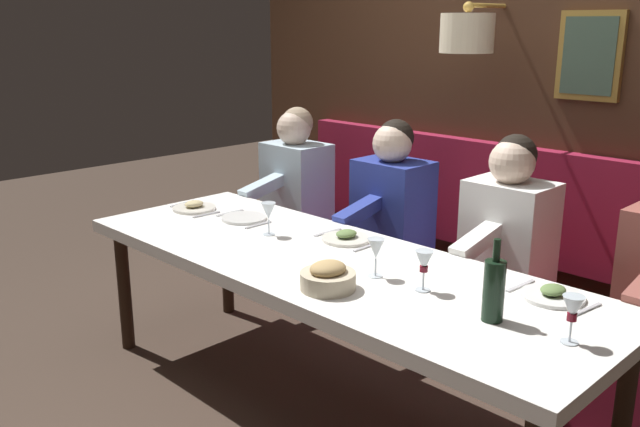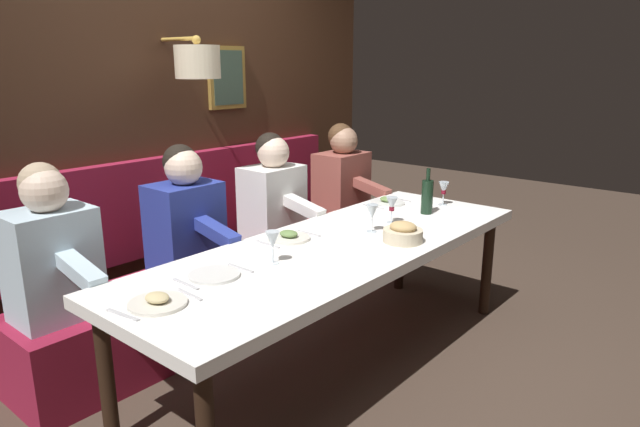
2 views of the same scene
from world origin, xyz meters
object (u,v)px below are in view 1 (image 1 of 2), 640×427
(wine_glass_2, at_px, (268,212))
(bread_bowl, at_px, (328,277))
(diner_middle, at_px, (392,195))
(diner_far, at_px, (296,173))
(wine_glass_1, at_px, (573,310))
(wine_glass_0, at_px, (425,262))
(wine_bottle, at_px, (494,289))
(wine_glass_3, at_px, (376,250))
(dining_table, at_px, (327,272))
(diner_near, at_px, (509,221))

(wine_glass_2, distance_m, bread_bowl, 0.77)
(diner_middle, bearing_deg, bread_bowl, -151.83)
(diner_far, relative_size, bread_bowl, 3.60)
(wine_glass_1, bearing_deg, wine_glass_2, 87.33)
(wine_glass_0, relative_size, wine_bottle, 0.55)
(wine_glass_3, xyz_separation_m, wine_bottle, (-0.04, -0.57, -0.00))
(diner_far, distance_m, wine_glass_1, 2.47)
(wine_glass_3, distance_m, bread_bowl, 0.25)
(wine_glass_2, bearing_deg, wine_glass_3, -94.95)
(wine_bottle, bearing_deg, wine_glass_3, 86.38)
(wine_glass_2, bearing_deg, diner_middle, -6.85)
(dining_table, height_order, diner_near, diner_near)
(diner_far, xyz_separation_m, wine_glass_0, (-0.88, -1.68, 0.04))
(wine_glass_0, xyz_separation_m, wine_glass_1, (-0.03, -0.61, -0.00))
(diner_near, xyz_separation_m, diner_far, (0.00, 1.54, 0.00))
(diner_middle, distance_m, bread_bowl, 1.29)
(diner_near, xyz_separation_m, wine_bottle, (-0.93, -0.48, 0.04))
(wine_glass_2, bearing_deg, wine_bottle, -94.38)
(wine_bottle, relative_size, bread_bowl, 1.36)
(diner_middle, bearing_deg, wine_glass_1, -121.25)
(wine_glass_3, height_order, wine_bottle, wine_bottle)
(dining_table, bearing_deg, diner_near, -23.62)
(diner_middle, xyz_separation_m, wine_glass_1, (-0.91, -1.49, 0.04))
(wine_glass_2, bearing_deg, wine_glass_1, -92.67)
(wine_glass_1, height_order, wine_bottle, wine_bottle)
(wine_glass_0, height_order, wine_bottle, wine_bottle)
(diner_near, height_order, wine_glass_1, diner_near)
(bread_bowl, bearing_deg, diner_near, -6.56)
(dining_table, bearing_deg, diner_middle, 21.80)
(diner_far, height_order, wine_bottle, diner_far)
(bread_bowl, bearing_deg, wine_glass_2, 66.86)
(bread_bowl, bearing_deg, wine_glass_3, -9.96)
(dining_table, bearing_deg, wine_glass_3, -92.96)
(diner_near, relative_size, wine_glass_3, 4.82)
(diner_far, xyz_separation_m, wine_glass_3, (-0.90, -1.45, 0.04))
(diner_middle, height_order, wine_glass_1, diner_middle)
(wine_glass_1, bearing_deg, diner_middle, 58.75)
(diner_middle, relative_size, wine_bottle, 2.64)
(wine_glass_0, bearing_deg, diner_middle, 45.09)
(dining_table, height_order, wine_glass_2, wine_glass_2)
(dining_table, height_order, diner_middle, diner_middle)
(wine_glass_1, relative_size, wine_glass_2, 1.00)
(wine_glass_3, bearing_deg, diner_far, 58.27)
(wine_glass_2, relative_size, wine_glass_3, 1.00)
(wine_glass_3, bearing_deg, diner_middle, 35.90)
(dining_table, distance_m, wine_glass_0, 0.56)
(diner_middle, distance_m, wine_glass_2, 0.84)
(diner_near, bearing_deg, wine_glass_3, 174.34)
(diner_far, distance_m, wine_glass_0, 1.90)
(diner_middle, bearing_deg, wine_glass_2, 173.15)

